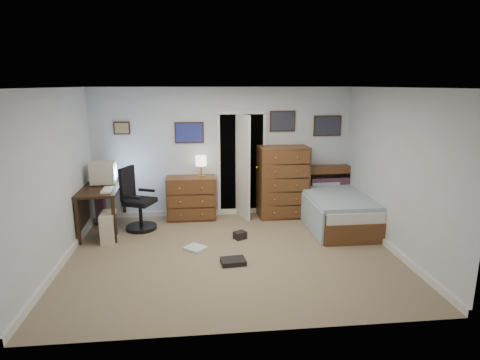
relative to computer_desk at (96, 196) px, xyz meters
name	(u,v)px	position (x,y,z in m)	size (l,w,h in m)	color
floor	(233,255)	(2.30, -1.31, -0.64)	(5.00, 4.00, 0.02)	gray
computer_desk	(96,196)	(0.00, 0.00, 0.00)	(0.72, 1.44, 0.81)	#321F10
crt_monitor	(103,173)	(0.12, 0.16, 0.39)	(0.44, 0.41, 0.39)	beige
keyboard	(107,190)	(0.28, -0.35, 0.20)	(0.16, 0.43, 0.03)	beige
pc_tower	(109,227)	(0.30, -0.55, -0.38)	(0.25, 0.47, 0.49)	beige
office_chair	(137,206)	(0.69, -0.01, -0.19)	(0.72, 0.72, 1.13)	black
media_stack	(100,204)	(-0.02, 0.32, -0.23)	(0.16, 0.16, 0.79)	maroon
low_dresser	(191,198)	(1.65, 0.47, -0.21)	(0.93, 0.47, 0.83)	brown
table_lamp	(201,162)	(1.85, 0.47, 0.50)	(0.21, 0.21, 0.40)	gold
doorway	(240,162)	(2.64, 0.96, 0.38)	(0.96, 1.12, 2.05)	black
tall_dresser	(283,182)	(3.43, 0.44, 0.07)	(0.95, 0.56, 1.39)	brown
headboard_bookcase	(330,188)	(4.43, 0.55, -0.11)	(1.09, 0.33, 0.97)	brown
bed	(334,209)	(4.28, -0.18, -0.31)	(1.10, 2.03, 0.66)	brown
wall_posters	(253,127)	(2.87, 0.67, 1.12)	(4.38, 0.04, 0.60)	#331E11
floor_clutter	(225,250)	(2.19, -1.23, -0.59)	(1.08, 1.22, 0.12)	silver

